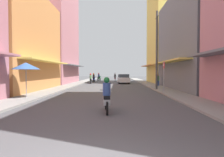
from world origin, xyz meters
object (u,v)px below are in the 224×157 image
Objects in this scene: motorbike_green at (99,77)px; street_sign_no_entry at (164,73)px; motorbike_maroon at (115,77)px; motorbike_black at (91,79)px; parked_car at (123,79)px; utility_pole at (157,50)px; vendor_umbrella at (26,66)px; pedestrian_crossing at (158,80)px; motorbike_blue at (94,78)px; motorbike_silver at (106,97)px.

motorbike_green is 0.67× the size of street_sign_no_entry.
motorbike_black is (-3.66, -9.63, 0.00)m from motorbike_maroon.
utility_pole is (2.81, -11.66, 3.20)m from parked_car.
vendor_umbrella is 0.91× the size of street_sign_no_entry.
motorbike_black is 10.84m from motorbike_green.
motorbike_green reaches higher than pedestrian_crossing.
motorbike_blue is 13.91m from pedestrian_crossing.
motorbike_green is 0.23× the size of utility_pole.
motorbike_black reaches higher than parked_car.
utility_pole is at bearing 34.77° from vendor_umbrella.
utility_pole is 4.06m from street_sign_no_entry.
motorbike_maroon is at bearing 99.67° from street_sign_no_entry.
street_sign_no_entry is (9.73, 3.43, -0.47)m from vendor_umbrella.
parked_car is at bearing 69.22° from vendor_umbrella.
motorbike_silver is at bearing -111.97° from utility_pole.
motorbike_black is 0.44× the size of parked_car.
motorbike_silver is 26.68m from motorbike_blue.
pedestrian_crossing reaches higher than parked_car.
motorbike_silver and motorbike_blue have the same top height.
vendor_umbrella is at bearing 143.23° from motorbike_silver.
motorbike_blue is 6.40m from parked_car.
pedestrian_crossing is at bearing -62.64° from motorbike_green.
motorbike_silver is 0.75× the size of vendor_umbrella.
street_sign_no_entry is (2.71, -15.05, 0.98)m from parked_car.
pedestrian_crossing is (5.35, -15.53, 0.06)m from motorbike_maroon.
motorbike_maroon is 24.29m from street_sign_no_entry.
motorbike_green is (0.35, 10.83, 0.00)m from motorbike_black.
vendor_umbrella reaches higher than parked_car.
motorbike_black is 10.77m from pedestrian_crossing.
motorbike_black is 5.09m from parked_car.
pedestrian_crossing is (9.05, -10.57, 0.06)m from motorbike_blue.
motorbike_green is 26.21m from street_sign_no_entry.
pedestrian_crossing is (3.98, -6.67, 0.03)m from parked_car.
utility_pole reaches higher than motorbike_green.
motorbike_silver is 0.23× the size of utility_pole.
vendor_umbrella is at bearing -96.39° from motorbike_black.
pedestrian_crossing is 0.64× the size of vendor_umbrella.
motorbike_silver is 0.68× the size of street_sign_no_entry.
vendor_umbrella is (-1.99, -17.72, 1.48)m from motorbike_black.
utility_pole is (7.49, -21.73, 3.24)m from motorbike_green.
street_sign_no_entry is (7.39, -25.12, 1.01)m from motorbike_green.
motorbike_green is 18.84m from pedestrian_crossing.
vendor_umbrella is at bearing -110.78° from parked_car.
pedestrian_crossing is 0.20× the size of utility_pole.
pedestrian_crossing is 16.20m from vendor_umbrella.
pedestrian_crossing is at bearing -33.23° from motorbike_black.
motorbike_blue reaches higher than parked_car.
motorbike_maroon reaches higher than parked_car.
motorbike_blue is 0.75× the size of vendor_umbrella.
street_sign_no_entry reaches higher than vendor_umbrella.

